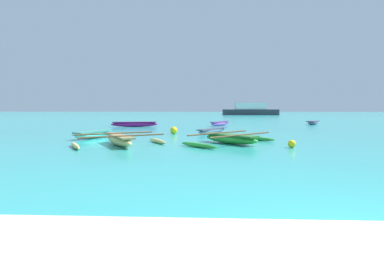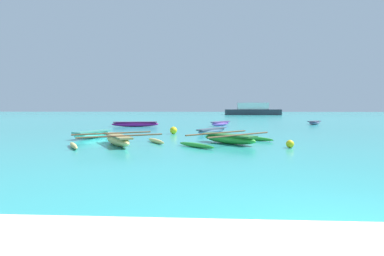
{
  "view_description": "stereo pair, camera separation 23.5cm",
  "coord_description": "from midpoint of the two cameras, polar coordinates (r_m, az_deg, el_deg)",
  "views": [
    {
      "loc": [
        -2.4,
        -3.22,
        1.71
      ],
      "look_at": [
        -3.37,
        18.18,
        0.25
      ],
      "focal_mm": 28.0,
      "sensor_mm": 36.0,
      "label": 1
    },
    {
      "loc": [
        -2.16,
        -3.2,
        1.71
      ],
      "look_at": [
        -3.37,
        18.18,
        0.25
      ],
      "focal_mm": 28.0,
      "sensor_mm": 36.0,
      "label": 2
    }
  ],
  "objects": [
    {
      "name": "moored_boat_6",
      "position": [
        27.31,
        -10.5,
        0.77
      ],
      "size": [
        4.21,
        1.32,
        0.45
      ],
      "rotation": [
        0.0,
        0.0,
        0.18
      ],
      "color": "#9D197B",
      "rests_on": "ground_plane"
    },
    {
      "name": "moored_boat_5",
      "position": [
        13.99,
        -13.57,
        -2.21
      ],
      "size": [
        4.42,
        3.78,
        0.53
      ],
      "rotation": [
        0.0,
        0.0,
        -1.02
      ],
      "color": "#E5CF72",
      "rests_on": "ground_plane"
    },
    {
      "name": "moored_boat_0",
      "position": [
        20.1,
        4.17,
        -0.45
      ],
      "size": [
        2.18,
        3.29,
        0.34
      ],
      "rotation": [
        0.0,
        0.0,
        1.04
      ],
      "color": "slate",
      "rests_on": "ground_plane"
    },
    {
      "name": "moored_boat_4",
      "position": [
        33.05,
        22.49,
        0.99
      ],
      "size": [
        1.94,
        2.24,
        0.35
      ],
      "rotation": [
        0.0,
        0.0,
        0.93
      ],
      "color": "slate",
      "rests_on": "ground_plane"
    },
    {
      "name": "mooring_buoy_0",
      "position": [
        13.42,
        18.64,
        -2.9
      ],
      "size": [
        0.34,
        0.34,
        0.34
      ],
      "color": "yellow",
      "rests_on": "ground_plane"
    },
    {
      "name": "distant_ferry",
      "position": [
        72.05,
        11.59,
        3.38
      ],
      "size": [
        12.94,
        2.85,
        2.85
      ],
      "color": "#2D333D",
      "rests_on": "ground_plane"
    },
    {
      "name": "moored_boat_2",
      "position": [
        28.39,
        5.7,
        0.9
      ],
      "size": [
        2.07,
        2.86,
        0.42
      ],
      "rotation": [
        0.0,
        0.0,
        1.0
      ],
      "color": "#A25CCB",
      "rests_on": "ground_plane"
    },
    {
      "name": "moored_boat_3",
      "position": [
        17.56,
        -18.06,
        -1.11
      ],
      "size": [
        1.58,
        2.69,
        0.42
      ],
      "rotation": [
        0.0,
        0.0,
        1.2
      ],
      "color": "#55E5C9",
      "rests_on": "ground_plane"
    },
    {
      "name": "mooring_buoy_1",
      "position": [
        19.52,
        -3.21,
        -0.44
      ],
      "size": [
        0.47,
        0.47,
        0.47
      ],
      "color": "yellow",
      "rests_on": "ground_plane"
    },
    {
      "name": "moored_boat_1",
      "position": [
        14.34,
        7.48,
        -2.03
      ],
      "size": [
        4.67,
        4.66,
        0.5
      ],
      "rotation": [
        0.0,
        0.0,
        -0.79
      ],
      "color": "green",
      "rests_on": "ground_plane"
    }
  ]
}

